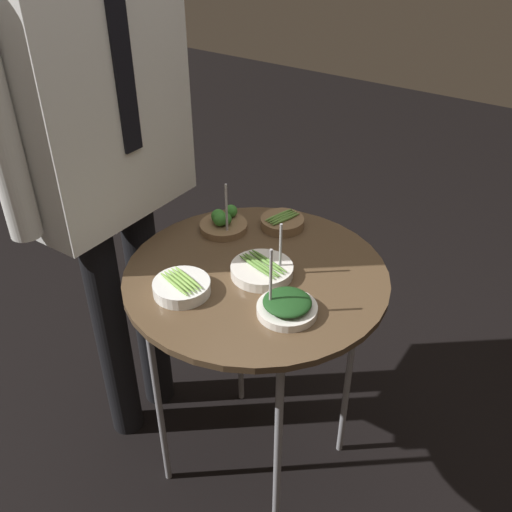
% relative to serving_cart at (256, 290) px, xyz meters
% --- Properties ---
extents(ground_plane, '(8.00, 8.00, 0.00)m').
position_rel_serving_cart_xyz_m(ground_plane, '(0.00, 0.00, -0.72)').
color(ground_plane, black).
extents(serving_cart, '(0.68, 0.68, 0.78)m').
position_rel_serving_cart_xyz_m(serving_cart, '(0.00, 0.00, 0.00)').
color(serving_cart, brown).
rests_on(serving_cart, ground_plane).
extents(bowl_asparagus_mid_left, '(0.13, 0.13, 0.04)m').
position_rel_serving_cart_xyz_m(bowl_asparagus_mid_left, '(0.23, 0.06, 0.07)').
color(bowl_asparagus_mid_left, brown).
rests_on(bowl_asparagus_mid_left, serving_cart).
extents(bowl_broccoli_back_right, '(0.14, 0.14, 0.16)m').
position_rel_serving_cart_xyz_m(bowl_broccoli_back_right, '(0.12, 0.19, 0.08)').
color(bowl_broccoli_back_right, brown).
rests_on(bowl_broccoli_back_right, serving_cart).
extents(bowl_asparagus_front_left, '(0.16, 0.16, 0.15)m').
position_rel_serving_cart_xyz_m(bowl_asparagus_front_left, '(0.00, -0.02, 0.07)').
color(bowl_asparagus_front_left, silver).
rests_on(bowl_asparagus_front_left, serving_cart).
extents(bowl_asparagus_center, '(0.14, 0.14, 0.04)m').
position_rel_serving_cart_xyz_m(bowl_asparagus_center, '(-0.17, 0.10, 0.08)').
color(bowl_asparagus_center, white).
rests_on(bowl_asparagus_center, serving_cart).
extents(bowl_spinach_front_center, '(0.14, 0.14, 0.18)m').
position_rel_serving_cart_xyz_m(bowl_spinach_front_center, '(-0.09, -0.15, 0.08)').
color(bowl_spinach_front_center, silver).
rests_on(bowl_spinach_front_center, serving_cart).
extents(waiter_figure, '(0.63, 0.24, 1.70)m').
position_rel_serving_cart_xyz_m(waiter_figure, '(-0.04, 0.47, 0.35)').
color(waiter_figure, black).
rests_on(waiter_figure, ground_plane).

